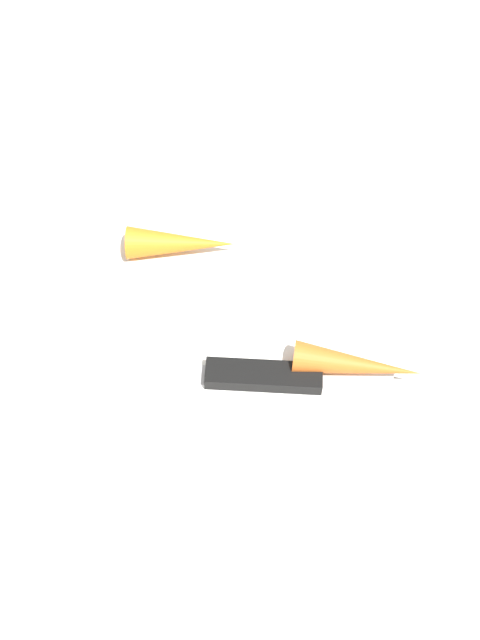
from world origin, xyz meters
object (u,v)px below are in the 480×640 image
object	(u,v)px
carrot_short	(181,243)
carrot_long	(357,365)
cutting_board	(240,324)
knife	(246,375)

from	to	relation	value
carrot_short	carrot_long	distance (m)	0.18
cutting_board	knife	world-z (taller)	knife
cutting_board	carrot_short	distance (m)	0.09
cutting_board	carrot_short	xyz separation A→B (m)	(-0.05, -0.07, 0.02)
knife	carrot_short	bearing A→B (deg)	-62.46
knife	carrot_long	bearing A→B (deg)	-173.18
knife	carrot_long	xyz separation A→B (m)	(-0.03, 0.08, 0.01)
cutting_board	knife	bearing A→B (deg)	23.60
carrot_short	carrot_long	bearing A→B (deg)	-38.78
knife	carrot_short	distance (m)	0.13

